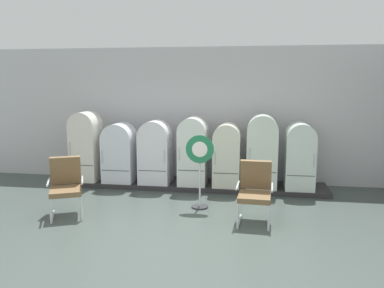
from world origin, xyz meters
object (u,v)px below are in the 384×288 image
Objects in this scene: refrigerator_3 at (193,149)px; refrigerator_4 at (227,153)px; refrigerator_5 at (262,149)px; refrigerator_1 at (120,151)px; refrigerator_0 at (86,144)px; armchair_right at (255,189)px; refrigerator_6 at (300,154)px; armchair_left at (66,184)px; refrigerator_2 at (155,150)px; sign_stand at (200,170)px.

refrigerator_4 is at bearing 1.88° from refrigerator_3.
refrigerator_1 is at bearing -179.63° from refrigerator_5.
refrigerator_0 is 1.53× the size of armchair_right.
refrigerator_6 is (1.56, -0.00, 0.02)m from refrigerator_4.
armchair_left is at bearing -149.12° from refrigerator_5.
refrigerator_4 is 0.97× the size of refrigerator_6.
refrigerator_1 is 3.22m from refrigerator_5.
refrigerator_4 reaches higher than refrigerator_1.
refrigerator_6 reaches higher than armchair_left.
refrigerator_3 is 1.51m from refrigerator_5.
armchair_right is (-0.95, -1.92, -0.28)m from refrigerator_6.
refrigerator_4 is at bearing 179.96° from refrigerator_6.
refrigerator_4 is 2.03m from armchair_right.
refrigerator_1 is 0.85× the size of refrigerator_5.
refrigerator_2 is 1.03× the size of refrigerator_4.
armchair_left is at bearing -133.77° from refrigerator_3.
refrigerator_3 is at bearing -178.12° from refrigerator_4.
refrigerator_4 is 1.42m from sign_stand.
refrigerator_4 is (0.75, 0.02, -0.07)m from refrigerator_3.
sign_stand is at bearing -24.72° from refrigerator_0.
refrigerator_6 is at bearing 26.02° from armchair_left.
refrigerator_5 is at bearing -0.54° from refrigerator_4.
refrigerator_1 is at bearing 147.00° from sign_stand.
refrigerator_1 is 3.62m from armchair_right.
refrigerator_1 is 0.96× the size of sign_stand.
armchair_right is (2.23, -1.87, -0.28)m from refrigerator_2.
refrigerator_1 is 2.46m from refrigerator_4.
refrigerator_3 is at bearing -179.33° from refrigerator_5.
refrigerator_0 is at bearing -179.02° from refrigerator_1.
refrigerator_6 is at bearing 0.90° from refrigerator_2.
sign_stand is (-1.98, -1.35, -0.12)m from refrigerator_6.
refrigerator_3 reaches higher than refrigerator_1.
refrigerator_2 reaches higher than refrigerator_4.
refrigerator_5 is at bearing 0.37° from refrigerator_1.
refrigerator_2 reaches higher than refrigerator_1.
refrigerator_0 is 4.03m from refrigerator_5.
refrigerator_4 is 1.32× the size of armchair_left.
refrigerator_0 is at bearing 179.70° from refrigerator_2.
refrigerator_0 is 3.27m from refrigerator_4.
refrigerator_6 is 1.35× the size of armchair_left.
refrigerator_5 reaches higher than refrigerator_2.
refrigerator_1 is 0.95× the size of refrigerator_6.
armchair_left is at bearing -162.19° from sign_stand.
refrigerator_3 is 0.76m from refrigerator_4.
refrigerator_0 is 1.13× the size of refrigerator_6.
refrigerator_3 is at bearing 125.80° from armchair_right.
refrigerator_4 is at bearing 179.46° from refrigerator_5.
refrigerator_5 is (2.38, 0.04, 0.09)m from refrigerator_2.
refrigerator_1 is 0.98× the size of refrigerator_4.
refrigerator_6 reaches higher than refrigerator_1.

